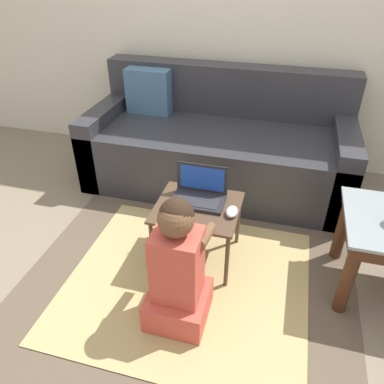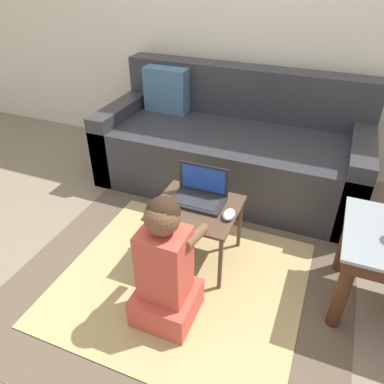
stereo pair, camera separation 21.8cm
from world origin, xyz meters
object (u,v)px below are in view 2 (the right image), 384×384
(computer_mouse, at_px, (229,214))
(laptop_desk, at_px, (196,213))
(laptop, at_px, (199,196))
(person_seated, at_px, (165,270))
(couch, at_px, (231,147))

(computer_mouse, bearing_deg, laptop_desk, 172.70)
(laptop_desk, height_order, laptop, laptop)
(laptop, xyz_separation_m, person_seated, (0.03, -0.53, -0.10))
(laptop, xyz_separation_m, computer_mouse, (0.21, -0.09, -0.02))
(laptop, relative_size, person_seated, 0.41)
(person_seated, bearing_deg, computer_mouse, 67.11)
(laptop_desk, xyz_separation_m, person_seated, (0.02, -0.46, -0.02))
(laptop_desk, distance_m, person_seated, 0.46)
(couch, distance_m, laptop, 0.91)
(couch, distance_m, computer_mouse, 1.04)
(laptop_desk, relative_size, person_seated, 0.65)
(couch, relative_size, person_seated, 2.69)
(couch, xyz_separation_m, laptop_desk, (0.08, -0.97, 0.04))
(computer_mouse, distance_m, person_seated, 0.48)
(couch, bearing_deg, computer_mouse, -73.87)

